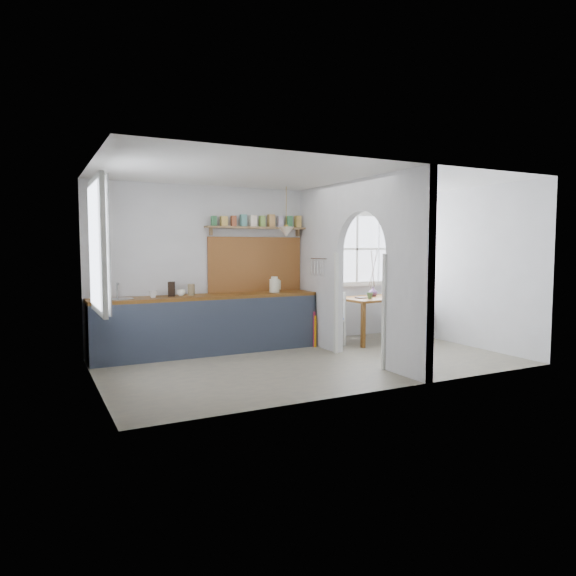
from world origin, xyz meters
name	(u,v)px	position (x,y,z in m)	size (l,w,h in m)	color
floor	(313,362)	(0.00, 0.00, 0.00)	(5.80, 3.20, 0.01)	gray
ceiling	(314,177)	(0.00, 0.00, 2.60)	(5.80, 3.20, 0.01)	silver
walls	(313,271)	(0.00, 0.00, 1.30)	(5.81, 3.21, 2.60)	silver
partition	(353,260)	(0.70, 0.06, 1.45)	(0.12, 3.20, 2.60)	silver
kitchen_window	(96,246)	(-2.87, 0.00, 1.65)	(0.10, 1.16, 1.50)	white
nook_window	(357,249)	(1.80, 1.56, 1.60)	(1.76, 0.10, 1.30)	white
counter	(207,323)	(-1.13, 1.33, 0.46)	(3.50, 0.60, 0.90)	brown
sink	(119,300)	(-2.43, 1.30, 0.89)	(0.40, 0.40, 0.02)	#B0B2B7
backsplash	(256,264)	(-0.20, 1.58, 1.35)	(1.65, 0.03, 0.90)	brown
shelf	(257,224)	(-0.21, 1.49, 2.01)	(1.75, 0.20, 0.21)	olive
pendant_lamp	(286,232)	(0.15, 1.15, 1.88)	(0.26, 0.26, 0.16)	beige
utensil_rail	(319,259)	(0.61, 0.90, 1.45)	(0.02, 0.02, 0.50)	#B0B2B7
dining_table	(375,319)	(1.77, 0.95, 0.38)	(1.23, 0.82, 0.77)	brown
chair_left	(330,318)	(0.92, 1.05, 0.45)	(0.41, 0.41, 0.89)	silver
chair_right	(417,311)	(2.70, 0.93, 0.47)	(0.43, 0.43, 0.94)	silver
kettle	(274,284)	(-0.01, 1.27, 1.03)	(0.21, 0.17, 0.26)	beige
mug_a	(153,294)	(-1.96, 1.29, 0.95)	(0.11, 0.11, 0.11)	silver
mug_b	(181,293)	(-1.53, 1.34, 0.95)	(0.12, 0.12, 0.10)	white
knife_block	(172,289)	(-1.66, 1.37, 1.01)	(0.10, 0.14, 0.22)	black
jar	(191,290)	(-1.36, 1.38, 0.99)	(0.11, 0.11, 0.17)	#756646
towel_magenta	(314,330)	(0.58, 0.99, 0.28)	(0.02, 0.03, 0.61)	#A82048
towel_orange	(315,332)	(0.58, 0.95, 0.25)	(0.02, 0.03, 0.54)	orange
bowl	(391,295)	(2.03, 0.83, 0.80)	(0.29, 0.29, 0.07)	white
table_cup	(370,296)	(1.55, 0.80, 0.82)	(0.11, 0.11, 0.10)	#4A7043
plate	(361,298)	(1.47, 0.95, 0.78)	(0.21, 0.21, 0.02)	#302526
vase	(373,292)	(1.85, 1.13, 0.85)	(0.16, 0.16, 0.17)	#613F73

